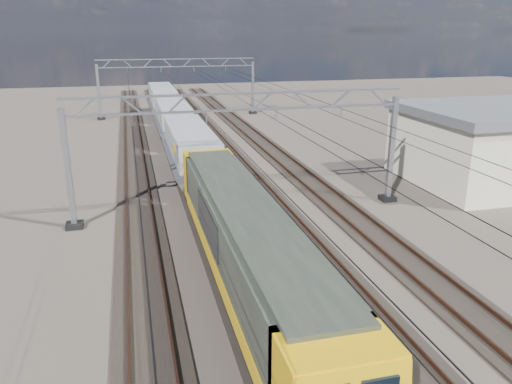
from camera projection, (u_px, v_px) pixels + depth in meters
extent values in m
plane|color=#2B2420|center=(260.00, 239.00, 26.04)|extent=(160.00, 160.00, 0.00)
cube|color=black|center=(142.00, 250.00, 24.62)|extent=(2.60, 140.00, 0.12)
cube|color=#4E2D1F|center=(127.00, 248.00, 24.40)|extent=(0.08, 140.00, 0.16)
cube|color=#4E2D1F|center=(157.00, 245.00, 24.74)|extent=(0.08, 140.00, 0.16)
cube|color=black|center=(222.00, 242.00, 25.55)|extent=(2.60, 140.00, 0.12)
cube|color=#4E2D1F|center=(208.00, 240.00, 25.34)|extent=(0.08, 140.00, 0.16)
cube|color=#4E2D1F|center=(236.00, 237.00, 25.67)|extent=(0.08, 140.00, 0.16)
cube|color=black|center=(296.00, 234.00, 26.49)|extent=(2.60, 140.00, 0.12)
cube|color=#4E2D1F|center=(283.00, 233.00, 26.27)|extent=(0.08, 140.00, 0.16)
cube|color=#4E2D1F|center=(309.00, 230.00, 26.61)|extent=(0.08, 140.00, 0.16)
cube|color=black|center=(365.00, 227.00, 27.42)|extent=(2.60, 140.00, 0.12)
cube|color=#4E2D1F|center=(353.00, 226.00, 27.20)|extent=(0.08, 140.00, 0.16)
cube|color=#4E2D1F|center=(377.00, 223.00, 27.54)|extent=(0.08, 140.00, 0.16)
cube|color=#91949E|center=(68.00, 170.00, 26.49)|extent=(0.30, 0.30, 6.60)
cube|color=#91949E|center=(391.00, 150.00, 30.92)|extent=(0.30, 0.30, 6.60)
cube|color=black|center=(75.00, 225.00, 27.47)|extent=(0.90, 0.90, 0.30)
cube|color=black|center=(387.00, 198.00, 31.90)|extent=(0.90, 0.90, 0.30)
cube|color=#91949E|center=(242.00, 94.00, 27.55)|extent=(19.30, 0.18, 0.12)
cube|color=#91949E|center=(242.00, 110.00, 27.83)|extent=(19.30, 0.18, 0.12)
cube|color=#91949E|center=(85.00, 107.00, 25.75)|extent=(1.03, 0.10, 0.94)
cube|color=#91949E|center=(132.00, 106.00, 26.30)|extent=(1.03, 0.10, 0.94)
cube|color=#91949E|center=(177.00, 104.00, 26.86)|extent=(1.03, 0.10, 0.94)
cube|color=#91949E|center=(221.00, 103.00, 27.41)|extent=(1.03, 0.10, 0.94)
cube|color=#91949E|center=(262.00, 101.00, 27.96)|extent=(1.03, 0.10, 0.94)
cube|color=#91949E|center=(302.00, 100.00, 28.52)|extent=(1.03, 0.10, 0.94)
cube|color=#91949E|center=(341.00, 98.00, 29.07)|extent=(1.03, 0.10, 0.94)
cube|color=#91949E|center=(378.00, 97.00, 29.63)|extent=(1.03, 0.10, 0.94)
cube|color=#91949E|center=(132.00, 120.00, 26.53)|extent=(0.06, 0.06, 0.65)
cube|color=#91949E|center=(206.00, 117.00, 27.46)|extent=(0.06, 0.06, 0.65)
cube|color=#91949E|center=(276.00, 114.00, 28.39)|extent=(0.06, 0.06, 0.65)
cube|color=#91949E|center=(341.00, 112.00, 29.33)|extent=(0.06, 0.06, 0.65)
cube|color=#91949E|center=(99.00, 92.00, 59.68)|extent=(0.30, 0.30, 6.60)
cube|color=#91949E|center=(253.00, 88.00, 64.12)|extent=(0.30, 0.30, 6.60)
cube|color=black|center=(101.00, 119.00, 60.66)|extent=(0.90, 0.90, 0.30)
cube|color=black|center=(253.00, 113.00, 65.09)|extent=(0.90, 0.90, 0.30)
cube|color=#91949E|center=(177.00, 59.00, 60.74)|extent=(19.30, 0.18, 0.12)
cube|color=#91949E|center=(177.00, 67.00, 61.02)|extent=(19.30, 0.18, 0.12)
cube|color=#91949E|center=(107.00, 64.00, 58.94)|extent=(1.03, 0.10, 0.94)
cube|color=#91949E|center=(127.00, 64.00, 59.49)|extent=(1.03, 0.10, 0.94)
cube|color=#91949E|center=(148.00, 63.00, 60.05)|extent=(1.03, 0.10, 0.94)
cube|color=#91949E|center=(167.00, 63.00, 60.60)|extent=(1.03, 0.10, 0.94)
cube|color=#91949E|center=(187.00, 63.00, 61.16)|extent=(1.03, 0.10, 0.94)
cube|color=#91949E|center=(206.00, 62.00, 61.71)|extent=(1.03, 0.10, 0.94)
cube|color=#91949E|center=(225.00, 62.00, 62.26)|extent=(1.03, 0.10, 0.94)
cube|color=#91949E|center=(244.00, 62.00, 62.82)|extent=(1.03, 0.10, 0.94)
cube|color=#91949E|center=(127.00, 70.00, 59.72)|extent=(0.06, 0.06, 0.65)
cube|color=#91949E|center=(161.00, 70.00, 60.65)|extent=(0.06, 0.06, 0.65)
cube|color=#91949E|center=(194.00, 69.00, 61.59)|extent=(0.06, 0.06, 0.65)
cube|color=#91949E|center=(226.00, 68.00, 62.52)|extent=(0.06, 0.06, 0.65)
cylinder|color=black|center=(131.00, 115.00, 30.32)|extent=(0.03, 140.00, 0.03)
cylinder|color=black|center=(131.00, 106.00, 30.16)|extent=(0.03, 140.00, 0.03)
cylinder|color=black|center=(197.00, 112.00, 31.25)|extent=(0.03, 140.00, 0.03)
cylinder|color=black|center=(196.00, 104.00, 31.09)|extent=(0.03, 140.00, 0.03)
cylinder|color=black|center=(258.00, 110.00, 32.18)|extent=(0.03, 140.00, 0.03)
cylinder|color=black|center=(259.00, 102.00, 32.03)|extent=(0.03, 140.00, 0.03)
cylinder|color=black|center=(317.00, 107.00, 33.12)|extent=(0.03, 140.00, 0.03)
cylinder|color=black|center=(317.00, 100.00, 32.96)|extent=(0.03, 140.00, 0.03)
cube|color=black|center=(296.00, 380.00, 14.40)|extent=(2.20, 3.60, 0.60)
cube|color=black|center=(218.00, 221.00, 26.38)|extent=(2.20, 3.60, 0.60)
cube|color=black|center=(245.00, 269.00, 20.27)|extent=(2.65, 20.00, 0.25)
cube|color=black|center=(245.00, 278.00, 20.39)|extent=(2.20, 4.50, 0.75)
cube|color=#262B23|center=(245.00, 237.00, 19.84)|extent=(2.65, 17.00, 2.60)
cube|color=#D8A10B|center=(212.00, 263.00, 19.83)|extent=(0.04, 17.00, 0.60)
cube|color=#D8A10B|center=(277.00, 256.00, 20.46)|extent=(0.04, 17.00, 0.60)
cube|color=black|center=(207.00, 223.00, 20.33)|extent=(0.05, 5.00, 1.40)
cube|color=black|center=(271.00, 217.00, 20.97)|extent=(0.05, 5.00, 1.40)
cube|color=#262B23|center=(245.00, 205.00, 19.41)|extent=(2.25, 18.00, 0.15)
cube|color=#D8A10B|center=(209.00, 176.00, 28.23)|extent=(2.65, 1.80, 2.60)
cube|color=#D8A10B|center=(206.00, 163.00, 28.95)|extent=(2.60, 0.46, 1.52)
cube|color=black|center=(196.00, 161.00, 28.88)|extent=(0.85, 0.08, 0.75)
cube|color=black|center=(215.00, 160.00, 29.14)|extent=(0.85, 0.08, 0.75)
cylinder|color=black|center=(192.00, 194.00, 29.57)|extent=(0.36, 0.50, 0.36)
cylinder|color=black|center=(220.00, 192.00, 29.96)|extent=(0.36, 0.50, 0.36)
cylinder|color=white|center=(196.00, 184.00, 29.35)|extent=(0.20, 0.08, 0.20)
cylinder|color=white|center=(216.00, 183.00, 29.63)|extent=(0.20, 0.08, 0.20)
cube|color=black|center=(200.00, 186.00, 32.57)|extent=(2.20, 2.60, 0.55)
cube|color=black|center=(184.00, 154.00, 40.87)|extent=(2.20, 2.60, 0.55)
cube|color=black|center=(191.00, 163.00, 36.61)|extent=(2.40, 13.00, 0.20)
cube|color=gray|center=(190.00, 140.00, 36.08)|extent=(2.80, 12.00, 1.80)
cube|color=#4A4D52|center=(178.00, 158.00, 36.24)|extent=(1.48, 12.00, 1.36)
cube|color=#4A4D52|center=(204.00, 156.00, 36.69)|extent=(1.48, 12.00, 1.36)
cube|color=#D8A10B|center=(174.00, 149.00, 32.95)|extent=(0.04, 1.20, 0.50)
cube|color=black|center=(178.00, 141.00, 45.66)|extent=(2.20, 2.60, 0.55)
cube|color=black|center=(170.00, 124.00, 53.96)|extent=(2.20, 2.60, 0.55)
cube|color=black|center=(173.00, 128.00, 49.70)|extent=(2.40, 13.00, 0.20)
cube|color=gray|center=(172.00, 111.00, 49.17)|extent=(2.80, 12.00, 1.80)
cube|color=#4A4D52|center=(163.00, 124.00, 49.33)|extent=(1.48, 12.00, 1.36)
cube|color=#4A4D52|center=(183.00, 123.00, 49.78)|extent=(1.48, 12.00, 1.36)
cube|color=#D8A10B|center=(160.00, 115.00, 46.04)|extent=(0.04, 1.20, 0.50)
cube|color=black|center=(166.00, 116.00, 58.76)|extent=(2.20, 2.60, 0.55)
cube|color=black|center=(161.00, 106.00, 67.05)|extent=(2.20, 2.60, 0.55)
cube|color=black|center=(163.00, 108.00, 62.79)|extent=(2.40, 13.00, 0.20)
cube|color=gray|center=(162.00, 94.00, 62.26)|extent=(2.80, 12.00, 1.80)
cube|color=#4A4D52|center=(155.00, 104.00, 62.43)|extent=(1.48, 12.00, 1.36)
cube|color=#4A4D52|center=(170.00, 104.00, 62.87)|extent=(1.48, 12.00, 1.36)
cube|color=#D8A10B|center=(152.00, 96.00, 59.13)|extent=(0.04, 1.20, 0.50)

